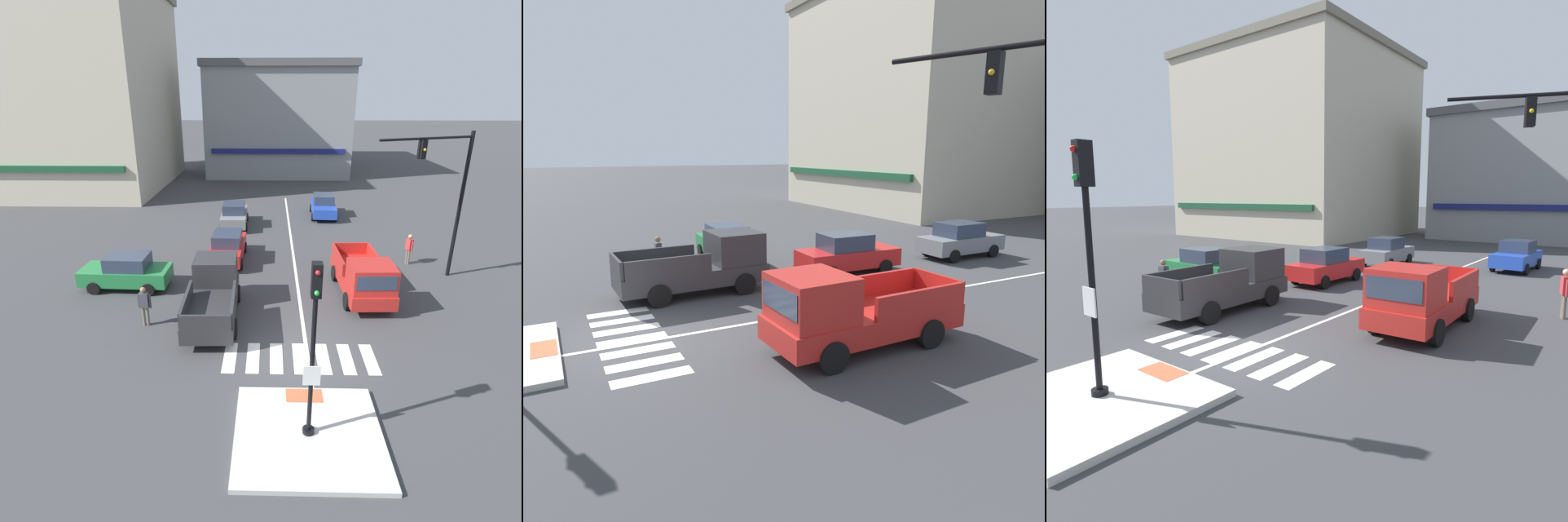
{
  "view_description": "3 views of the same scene",
  "coord_description": "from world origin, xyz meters",
  "views": [
    {
      "loc": [
        -1.08,
        -12.17,
        8.51
      ],
      "look_at": [
        -1.48,
        5.18,
        1.5
      ],
      "focal_mm": 28.23,
      "sensor_mm": 36.0,
      "label": 1
    },
    {
      "loc": [
        12.5,
        -2.0,
        4.88
      ],
      "look_at": [
        -1.01,
        4.89,
        1.41
      ],
      "focal_mm": 33.18,
      "sensor_mm": 36.0,
      "label": 2
    },
    {
      "loc": [
        8.25,
        -7.72,
        4.04
      ],
      "look_at": [
        -0.61,
        3.89,
        1.87
      ],
      "focal_mm": 30.24,
      "sensor_mm": 36.0,
      "label": 3
    }
  ],
  "objects": [
    {
      "name": "car_blue_eastbound_distant",
      "position": [
        2.94,
        18.17,
        0.81
      ],
      "size": [
        1.99,
        4.17,
        1.64
      ],
      "color": "#2347B7",
      "rests_on": "ground"
    },
    {
      "name": "traffic_light_mast",
      "position": [
        7.17,
        6.88,
        4.6
      ],
      "size": [
        4.72,
        1.99,
        7.06
      ],
      "color": "black",
      "rests_on": "ground"
    },
    {
      "name": "car_red_westbound_far",
      "position": [
        -3.38,
        8.99,
        0.81
      ],
      "size": [
        1.92,
        4.14,
        1.64
      ],
      "color": "red",
      "rests_on": "ground"
    },
    {
      "name": "crosswalk_stripe_a",
      "position": [
        -2.44,
        -0.14,
        0.0
      ],
      "size": [
        0.44,
        1.8,
        0.01
      ],
      "primitive_type": "cube",
      "color": "silver",
      "rests_on": "ground"
    },
    {
      "name": "building_corner_left",
      "position": [
        -0.3,
        42.31,
        5.98
      ],
      "size": [
        16.05,
        20.82,
        11.93
      ],
      "color": "gray",
      "rests_on": "ground"
    },
    {
      "name": "crosswalk_stripe_b",
      "position": [
        -1.63,
        -0.14,
        0.0
      ],
      "size": [
        0.44,
        1.8,
        0.01
      ],
      "primitive_type": "cube",
      "color": "silver",
      "rests_on": "ground"
    },
    {
      "name": "tactile_pad_front",
      "position": [
        0.0,
        -2.24,
        0.15
      ],
      "size": [
        1.1,
        0.6,
        0.01
      ],
      "primitive_type": "cube",
      "color": "#DB5B38",
      "rests_on": "traffic_island"
    },
    {
      "name": "signal_pole",
      "position": [
        0.0,
        -3.69,
        3.1
      ],
      "size": [
        0.44,
        0.38,
        4.9
      ],
      "color": "black",
      "rests_on": "traffic_island"
    },
    {
      "name": "lane_centre_line",
      "position": [
        0.29,
        10.0,
        0.0
      ],
      "size": [
        0.14,
        28.0,
        0.01
      ],
      "primitive_type": "cube",
      "color": "silver",
      "rests_on": "ground"
    },
    {
      "name": "crosswalk_stripe_e",
      "position": [
        0.81,
        -0.14,
        0.0
      ],
      "size": [
        0.44,
        1.8,
        0.01
      ],
      "primitive_type": "cube",
      "color": "silver",
      "rests_on": "ground"
    },
    {
      "name": "crosswalk_stripe_g",
      "position": [
        2.44,
        -0.14,
        0.0
      ],
      "size": [
        0.44,
        1.8,
        0.01
      ],
      "primitive_type": "cube",
      "color": "silver",
      "rests_on": "ground"
    },
    {
      "name": "pickup_truck_red_eastbound_mid",
      "position": [
        3.13,
        4.6,
        0.98
      ],
      "size": [
        2.19,
        5.16,
        2.08
      ],
      "color": "red",
      "rests_on": "ground"
    },
    {
      "name": "car_grey_westbound_distant",
      "position": [
        -3.57,
        15.5,
        0.81
      ],
      "size": [
        1.92,
        4.14,
        1.64
      ],
      "color": "slate",
      "rests_on": "ground"
    },
    {
      "name": "crosswalk_stripe_c",
      "position": [
        -0.81,
        -0.14,
        0.0
      ],
      "size": [
        0.44,
        1.8,
        0.01
      ],
      "primitive_type": "cube",
      "color": "silver",
      "rests_on": "ground"
    },
    {
      "name": "pedestrian_at_curb_left",
      "position": [
        -5.97,
        1.96,
        0.98
      ],
      "size": [
        0.55,
        0.24,
        1.67
      ],
      "color": "#6B6051",
      "rests_on": "ground"
    },
    {
      "name": "crosswalk_stripe_f",
      "position": [
        1.63,
        -0.14,
        0.0
      ],
      "size": [
        0.44,
        1.8,
        0.01
      ],
      "primitive_type": "cube",
      "color": "silver",
      "rests_on": "ground"
    },
    {
      "name": "pickup_truck_charcoal_westbound_near",
      "position": [
        -3.37,
        2.99,
        0.98
      ],
      "size": [
        2.18,
        5.16,
        2.08
      ],
      "color": "#2D2D30",
      "rests_on": "ground"
    },
    {
      "name": "crosswalk_stripe_d",
      "position": [
        0.0,
        -0.14,
        0.0
      ],
      "size": [
        0.44,
        1.8,
        0.01
      ],
      "primitive_type": "cube",
      "color": "silver",
      "rests_on": "ground"
    },
    {
      "name": "ground_plane",
      "position": [
        0.0,
        0.0,
        0.0
      ],
      "size": [
        300.0,
        300.0,
        0.0
      ],
      "primitive_type": "plane",
      "color": "#3D3D3F"
    },
    {
      "name": "building_corner_right",
      "position": [
        -21.2,
        29.73,
        9.09
      ],
      "size": [
        19.61,
        18.92,
        18.14
      ],
      "color": "beige",
      "rests_on": "ground"
    },
    {
      "name": "traffic_island",
      "position": [
        0.0,
        -3.68,
        0.07
      ],
      "size": [
        3.96,
        3.58,
        0.15
      ],
      "primitive_type": "cube",
      "color": "beige",
      "rests_on": "ground"
    },
    {
      "name": "pedestrian_waiting_far_side",
      "position": [
        6.42,
        8.71,
        0.98
      ],
      "size": [
        0.34,
        0.52,
        1.67
      ],
      "color": "#6B6051",
      "rests_on": "ground"
    },
    {
      "name": "car_green_cross_left",
      "position": [
        -7.82,
        5.42,
        0.81
      ],
      "size": [
        4.15,
        1.94,
        1.64
      ],
      "color": "#237A3D",
      "rests_on": "ground"
    }
  ]
}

